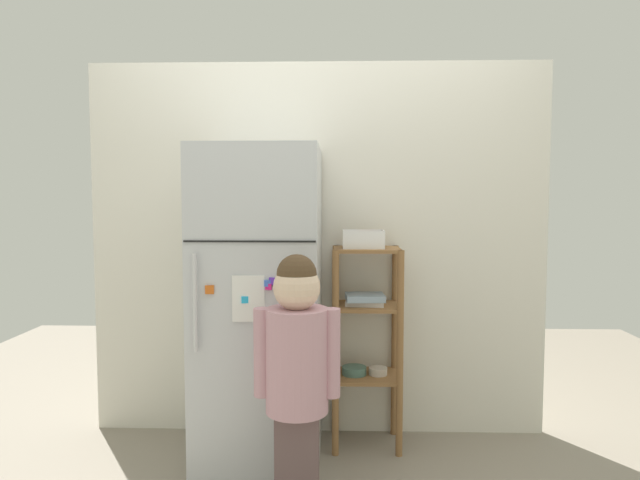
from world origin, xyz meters
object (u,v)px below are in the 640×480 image
(pantry_shelf_unit, at_px, (366,328))
(fruit_bin, at_px, (365,241))
(refrigerator, at_px, (260,306))
(child_standing, at_px, (297,360))

(pantry_shelf_unit, bearing_deg, fruit_bin, -128.28)
(pantry_shelf_unit, distance_m, fruit_bin, 0.47)
(refrigerator, height_order, pantry_shelf_unit, refrigerator)
(refrigerator, distance_m, pantry_shelf_unit, 0.59)
(refrigerator, distance_m, child_standing, 0.59)
(child_standing, height_order, pantry_shelf_unit, child_standing)
(refrigerator, bearing_deg, child_standing, -67.38)
(refrigerator, relative_size, fruit_bin, 7.31)
(child_standing, xyz_separation_m, pantry_shelf_unit, (0.32, 0.72, -0.03))
(child_standing, relative_size, pantry_shelf_unit, 1.03)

